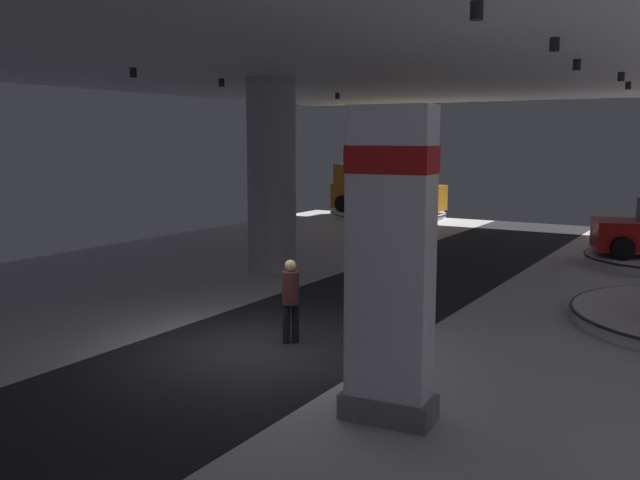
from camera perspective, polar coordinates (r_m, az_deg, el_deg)
ground at (r=12.95m, az=-5.24°, el=-8.97°), size 24.00×44.00×0.06m
ceiling_with_spotlights at (r=12.49m, az=-5.59°, el=16.26°), size 24.00×44.00×0.39m
column_left at (r=20.01m, az=-3.99°, el=5.25°), size 1.39×1.39×5.50m
brand_sign_pylon at (r=9.28m, az=5.79°, el=-1.80°), size 1.32×0.75×4.24m
display_platform_deep_left at (r=34.20m, az=5.59°, el=2.11°), size 5.68×5.68×0.25m
pickup_truck_deep_left at (r=34.24m, az=5.13°, el=3.88°), size 5.31×2.66×2.30m
visitor_walking_near at (r=13.43m, az=3.55°, el=-4.21°), size 0.32×0.32×1.59m
visitor_walking_far at (r=13.03m, az=-2.42°, el=-4.59°), size 0.32×0.32×1.59m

